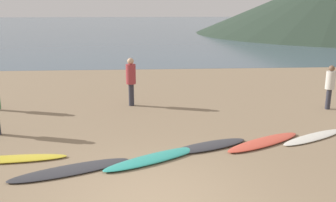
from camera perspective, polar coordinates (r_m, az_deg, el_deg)
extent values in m
cube|color=#8C7559|center=(16.71, -3.54, 1.73)|extent=(120.00, 120.00, 0.20)
cube|color=#475B6B|center=(71.31, -3.96, 11.58)|extent=(140.00, 100.00, 0.01)
ellipsoid|color=yellow|center=(9.69, -23.15, -8.20)|extent=(2.68, 0.66, 0.08)
ellipsoid|color=#333338|center=(8.66, -14.69, -10.21)|extent=(2.73, 1.57, 0.07)
ellipsoid|color=teal|center=(8.95, -2.15, -8.79)|extent=(2.58, 1.77, 0.10)
ellipsoid|color=#333338|center=(9.77, 6.40, -6.85)|extent=(2.25, 1.36, 0.09)
ellipsoid|color=#D84C38|center=(10.29, 14.54, -6.12)|extent=(2.50, 1.75, 0.09)
ellipsoid|color=silver|center=(11.13, 21.49, -5.18)|extent=(2.34, 1.54, 0.06)
cylinder|color=#2D2D38|center=(14.32, 23.44, 0.28)|extent=(0.17, 0.17, 0.73)
cylinder|color=beige|center=(14.18, 23.71, 2.94)|extent=(0.32, 0.32, 0.63)
sphere|color=brown|center=(14.11, 23.88, 4.61)|extent=(0.21, 0.21, 0.21)
cylinder|color=#2D2D38|center=(13.66, -5.66, 0.98)|extent=(0.20, 0.20, 0.82)
cylinder|color=#9E3338|center=(13.51, -5.74, 4.14)|extent=(0.36, 0.36, 0.71)
sphere|color=tan|center=(13.43, -5.79, 6.12)|extent=(0.23, 0.23, 0.23)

